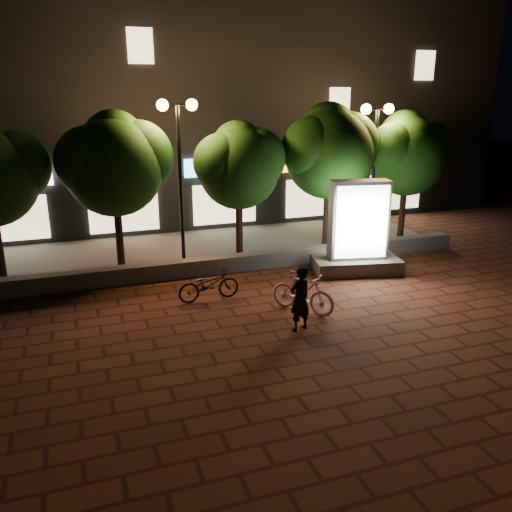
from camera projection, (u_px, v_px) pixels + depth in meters
name	position (u px, v px, depth m)	size (l,w,h in m)	color
ground	(285.00, 319.00, 13.31)	(80.00, 80.00, 0.00)	#56281B
retaining_wall	(238.00, 262.00, 16.83)	(16.00, 0.45, 0.50)	#63615C
sidewalk	(217.00, 248.00, 19.14)	(16.00, 5.00, 0.08)	#63615C
building_block	(177.00, 102.00, 23.48)	(28.00, 8.12, 11.30)	black
tree_left	(115.00, 161.00, 16.10)	(3.60, 3.00, 4.89)	black
tree_mid	(240.00, 163.00, 17.42)	(3.24, 2.70, 4.50)	black
tree_right	(330.00, 148.00, 18.35)	(3.72, 3.10, 5.07)	black
tree_far_right	(408.00, 151.00, 19.42)	(3.48, 2.90, 4.76)	black
street_lamp_left	(179.00, 140.00, 16.30)	(1.26, 0.36, 5.18)	black
street_lamp_right	(376.00, 138.00, 18.53)	(1.26, 0.36, 4.98)	black
ad_kiosk	(357.00, 236.00, 16.43)	(2.90, 1.86, 2.91)	#63615C
scooter_pink	(303.00, 293.00, 13.57)	(0.50, 1.78, 1.07)	#F29FC9
rider	(300.00, 299.00, 12.46)	(0.59, 0.39, 1.61)	black
scooter_parked	(209.00, 285.00, 14.37)	(0.60, 1.71, 0.90)	black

